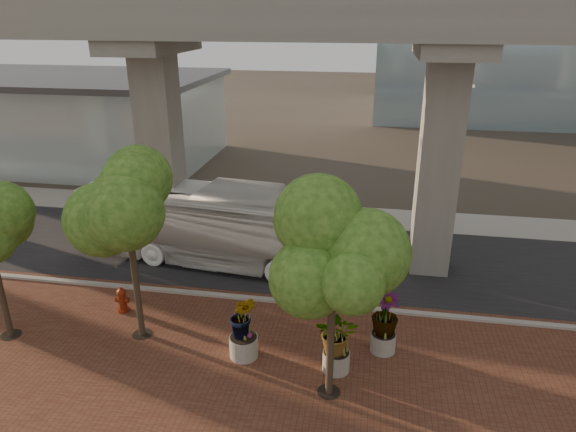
# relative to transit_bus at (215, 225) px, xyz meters

# --- Properties ---
(ground) EXTENTS (160.00, 160.00, 0.00)m
(ground) POSITION_rel_transit_bus_xyz_m (3.40, -1.15, -1.77)
(ground) COLOR #3A322A
(ground) RESTS_ON ground
(brick_plaza) EXTENTS (70.00, 13.00, 0.06)m
(brick_plaza) POSITION_rel_transit_bus_xyz_m (3.40, -9.15, -1.74)
(brick_plaza) COLOR brown
(brick_plaza) RESTS_ON ground
(asphalt_road) EXTENTS (90.00, 8.00, 0.04)m
(asphalt_road) POSITION_rel_transit_bus_xyz_m (3.40, 0.85, -1.75)
(asphalt_road) COLOR black
(asphalt_road) RESTS_ON ground
(curb_strip) EXTENTS (70.00, 0.25, 0.16)m
(curb_strip) POSITION_rel_transit_bus_xyz_m (3.40, -3.15, -1.69)
(curb_strip) COLOR #A19E96
(curb_strip) RESTS_ON ground
(far_sidewalk) EXTENTS (90.00, 3.00, 0.06)m
(far_sidewalk) POSITION_rel_transit_bus_xyz_m (3.40, 6.35, -1.74)
(far_sidewalk) COLOR #A19E96
(far_sidewalk) RESTS_ON ground
(transit_viaduct) EXTENTS (72.00, 5.60, 12.40)m
(transit_viaduct) POSITION_rel_transit_bus_xyz_m (3.40, 0.85, 5.52)
(transit_viaduct) COLOR gray
(transit_viaduct) RESTS_ON ground
(station_pavilion) EXTENTS (23.00, 13.00, 6.30)m
(station_pavilion) POSITION_rel_transit_bus_xyz_m (-16.60, 14.85, 1.45)
(station_pavilion) COLOR silver
(station_pavilion) RESTS_ON ground
(transit_bus) EXTENTS (12.98, 4.54, 3.54)m
(transit_bus) POSITION_rel_transit_bus_xyz_m (0.00, 0.00, 0.00)
(transit_bus) COLOR white
(transit_bus) RESTS_ON ground
(fire_hydrant) EXTENTS (0.50, 0.45, 1.00)m
(fire_hydrant) POSITION_rel_transit_bus_xyz_m (-2.19, -4.78, -1.23)
(fire_hydrant) COLOR maroon
(fire_hydrant) RESTS_ON ground
(planter_front) EXTENTS (1.90, 1.90, 2.09)m
(planter_front) POSITION_rel_transit_bus_xyz_m (6.01, -6.83, -0.44)
(planter_front) COLOR gray
(planter_front) RESTS_ON ground
(planter_right) EXTENTS (2.06, 2.06, 2.20)m
(planter_right) POSITION_rel_transit_bus_xyz_m (7.46, -5.57, -0.38)
(planter_right) COLOR gray
(planter_right) RESTS_ON ground
(planter_left) EXTENTS (2.08, 2.08, 2.29)m
(planter_left) POSITION_rel_transit_bus_xyz_m (2.98, -6.65, -0.32)
(planter_left) COLOR #9D998E
(planter_left) RESTS_ON ground
(street_tree_near_west) EXTENTS (3.58, 3.58, 6.34)m
(street_tree_near_west) POSITION_rel_transit_bus_xyz_m (-0.84, -6.09, 2.98)
(street_tree_near_west) COLOR #4C3C2B
(street_tree_near_west) RESTS_ON ground
(street_tree_near_east) EXTENTS (3.81, 3.81, 6.26)m
(street_tree_near_east) POSITION_rel_transit_bus_xyz_m (5.90, -7.89, 2.79)
(street_tree_near_east) COLOR #4C3C2B
(street_tree_near_east) RESTS_ON ground
(streetlamp_west) EXTENTS (0.43, 1.25, 8.61)m
(streetlamp_west) POSITION_rel_transit_bus_xyz_m (-4.44, 4.77, 3.25)
(streetlamp_west) COLOR #2E2D32
(streetlamp_west) RESTS_ON ground
(streetlamp_east) EXTENTS (0.38, 1.10, 7.62)m
(streetlamp_east) POSITION_rel_transit_bus_xyz_m (10.79, 5.06, 2.68)
(streetlamp_east) COLOR #323338
(streetlamp_east) RESTS_ON ground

